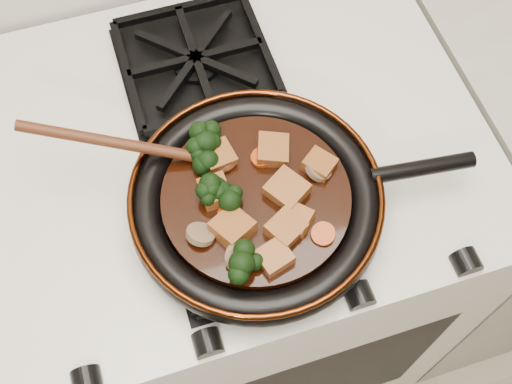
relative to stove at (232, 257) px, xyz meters
name	(u,v)px	position (x,y,z in m)	size (l,w,h in m)	color
stove	(232,257)	(0.00, 0.00, 0.00)	(0.76, 0.60, 0.90)	beige
burner_grate_front	(251,220)	(0.00, -0.14, 0.46)	(0.23, 0.23, 0.03)	black
burner_grate_back	(196,62)	(0.00, 0.14, 0.46)	(0.23, 0.23, 0.03)	black
skillet	(258,201)	(0.01, -0.13, 0.49)	(0.46, 0.33, 0.05)	black
braising_sauce	(256,200)	(0.01, -0.13, 0.50)	(0.24, 0.24, 0.02)	black
tofu_cube_0	(296,220)	(0.05, -0.18, 0.52)	(0.04, 0.04, 0.02)	brown
tofu_cube_1	(319,164)	(0.10, -0.11, 0.52)	(0.03, 0.04, 0.02)	brown
tofu_cube_2	(286,229)	(0.03, -0.19, 0.52)	(0.04, 0.04, 0.02)	brown
tofu_cube_3	(287,190)	(0.05, -0.14, 0.52)	(0.04, 0.05, 0.02)	brown
tofu_cube_4	(215,192)	(-0.04, -0.11, 0.52)	(0.04, 0.04, 0.02)	brown
tofu_cube_5	(274,257)	(0.00, -0.22, 0.52)	(0.04, 0.04, 0.02)	brown
tofu_cube_6	(233,228)	(-0.03, -0.17, 0.52)	(0.04, 0.04, 0.02)	brown
tofu_cube_7	(273,150)	(0.05, -0.08, 0.52)	(0.04, 0.04, 0.02)	brown
tofu_cube_8	(218,157)	(-0.02, -0.06, 0.52)	(0.04, 0.04, 0.02)	brown
broccoli_floret_0	(212,191)	(-0.04, -0.11, 0.52)	(0.06, 0.06, 0.06)	black
broccoli_floret_1	(204,148)	(-0.04, -0.05, 0.52)	(0.06, 0.06, 0.05)	black
broccoli_floret_2	(211,138)	(-0.02, -0.04, 0.52)	(0.06, 0.06, 0.05)	black
broccoli_floret_3	(245,264)	(-0.03, -0.22, 0.52)	(0.06, 0.06, 0.05)	black
broccoli_floret_4	(206,157)	(-0.04, -0.06, 0.52)	(0.06, 0.06, 0.05)	black
broccoli_floret_5	(231,202)	(-0.02, -0.13, 0.52)	(0.06, 0.06, 0.05)	black
carrot_coin_0	(323,234)	(0.07, -0.21, 0.51)	(0.03, 0.03, 0.01)	#AC3004
carrot_coin_1	(230,215)	(-0.03, -0.15, 0.51)	(0.03, 0.03, 0.01)	#AC3004
carrot_coin_2	(261,158)	(0.03, -0.08, 0.51)	(0.03, 0.03, 0.01)	#AC3004
carrot_coin_3	(228,215)	(-0.03, -0.15, 0.51)	(0.03, 0.03, 0.01)	#AC3004
carrot_coin_4	(288,230)	(0.03, -0.19, 0.51)	(0.03, 0.03, 0.01)	#AC3004
mushroom_slice_0	(238,256)	(-0.04, -0.21, 0.52)	(0.04, 0.04, 0.01)	brown
mushroom_slice_1	(201,234)	(-0.07, -0.16, 0.52)	(0.04, 0.04, 0.01)	brown
mushroom_slice_2	(318,168)	(0.10, -0.12, 0.52)	(0.04, 0.04, 0.01)	brown
wooden_spoon	(160,150)	(-0.09, -0.04, 0.53)	(0.16, 0.08, 0.25)	#4A2110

